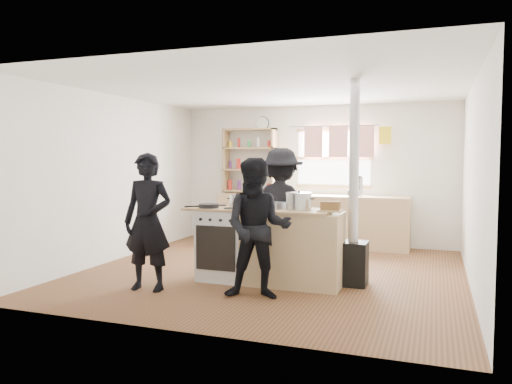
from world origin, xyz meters
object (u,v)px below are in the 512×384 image
at_px(flue_heater, 353,233).
at_px(stockpot_stove, 237,200).
at_px(person_far, 281,208).
at_px(thermos, 360,187).
at_px(skillet_greens, 209,206).
at_px(cooking_island, 269,246).
at_px(roast_tray, 274,205).
at_px(stockpot_counter, 299,201).
at_px(person_near_left, 148,222).
at_px(bread_board, 330,207).
at_px(person_near_right, 258,229).

bearing_deg(flue_heater, stockpot_stove, -176.54).
bearing_deg(flue_heater, person_far, 150.59).
bearing_deg(thermos, person_far, -113.66).
bearing_deg(skillet_greens, cooking_island, 12.53).
distance_m(skillet_greens, roast_tray, 0.83).
distance_m(stockpot_counter, person_near_left, 1.82).
bearing_deg(person_far, flue_heater, 151.60).
xyz_separation_m(thermos, cooking_island, (-0.72, -2.77, -0.60)).
xyz_separation_m(bread_board, person_near_right, (-0.68, -0.62, -0.20)).
xyz_separation_m(bread_board, person_near_left, (-2.02, -0.73, -0.17)).
distance_m(stockpot_stove, bread_board, 1.29).
xyz_separation_m(flue_heater, person_far, (-1.11, 0.63, 0.20)).
bearing_deg(cooking_island, person_far, 97.41).
relative_size(flue_heater, person_near_left, 1.54).
height_order(thermos, cooking_island, thermos).
bearing_deg(thermos, roast_tray, -104.13).
xyz_separation_m(cooking_island, person_near_right, (0.10, -0.70, 0.31)).
bearing_deg(stockpot_counter, person_near_right, -112.42).
distance_m(stockpot_stove, flue_heater, 1.53).
bearing_deg(skillet_greens, roast_tray, 16.72).
height_order(roast_tray, person_near_left, person_near_left).
height_order(thermos, person_near_left, person_near_left).
bearing_deg(stockpot_counter, thermos, 83.02).
relative_size(cooking_island, bread_board, 7.02).
height_order(stockpot_stove, stockpot_counter, stockpot_counter).
bearing_deg(roast_tray, cooking_island, -120.02).
relative_size(person_near_right, person_far, 0.92).
bearing_deg(cooking_island, roast_tray, 59.98).
bearing_deg(stockpot_stove, bread_board, -10.18).
distance_m(cooking_island, bread_board, 0.94).
bearing_deg(cooking_island, person_near_left, -147.05).
bearing_deg(cooking_island, bread_board, -5.63).
height_order(thermos, bread_board, thermos).
distance_m(roast_tray, stockpot_counter, 0.35).
distance_m(thermos, person_near_right, 3.54).
bearing_deg(cooking_island, stockpot_counter, -1.97).
bearing_deg(person_near_left, flue_heater, 20.41).
height_order(cooking_island, person_near_right, person_near_right).
xyz_separation_m(skillet_greens, flue_heater, (1.75, 0.41, -0.31)).
xyz_separation_m(skillet_greens, stockpot_counter, (1.13, 0.15, 0.08)).
height_order(cooking_island, person_near_left, person_near_left).
distance_m(stockpot_counter, person_near_right, 0.79).
relative_size(thermos, person_far, 0.19).
relative_size(stockpot_counter, person_far, 0.19).
bearing_deg(bread_board, stockpot_counter, 170.94).
height_order(thermos, flue_heater, flue_heater).
distance_m(roast_tray, bread_board, 0.75).
bearing_deg(person_near_right, bread_board, 29.33).
bearing_deg(stockpot_counter, cooking_island, 178.03).
distance_m(cooking_island, skillet_greens, 0.91).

